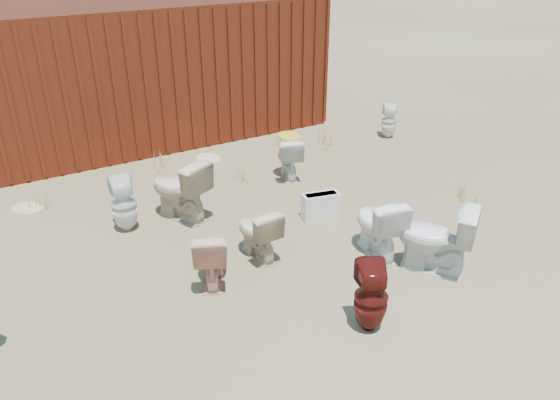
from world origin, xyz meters
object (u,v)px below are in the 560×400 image
toilet_front_pink (212,255)px  toilet_back_beige_left (179,189)px  shipping_container (152,69)px  toilet_front_e (435,238)px  toilet_back_e (389,121)px  toilet_back_beige_right (258,232)px  loose_tank (321,206)px  toilet_back_yellowlid (289,157)px  toilet_front_maroon (371,298)px  toilet_front_c (378,225)px  toilet_back_a (124,204)px

toilet_front_pink → toilet_back_beige_left: (0.23, 1.56, 0.09)m
shipping_container → toilet_front_e: bearing=-79.3°
toilet_back_e → toilet_back_beige_right: bearing=68.9°
shipping_container → loose_tank: 4.57m
toilet_front_e → toilet_back_beige_right: toilet_front_e is taller
toilet_back_yellowlid → loose_tank: (-0.31, -1.35, -0.16)m
toilet_back_e → toilet_front_pink: bearing=67.0°
shipping_container → loose_tank: (0.76, -4.38, -1.02)m
toilet_front_maroon → toilet_back_yellowlid: 3.67m
toilet_back_beige_right → toilet_front_pink: bearing=13.8°
toilet_front_c → toilet_back_a: size_ratio=1.07×
toilet_front_pink → toilet_front_e: size_ratio=0.80×
toilet_back_e → shipping_container: bearing=4.2°
toilet_front_e → toilet_back_beige_right: size_ratio=1.28×
toilet_front_c → toilet_back_a: 3.21m
toilet_back_a → toilet_front_pink: bearing=115.5°
toilet_back_e → toilet_back_a: bearing=48.6°
toilet_front_pink → toilet_back_a: (-0.50, 1.63, 0.03)m
toilet_back_beige_right → toilet_back_beige_left: bearing=-74.4°
shipping_container → toilet_front_maroon: 6.57m
toilet_front_pink → loose_tank: 1.98m
toilet_front_maroon → loose_tank: bearing=-84.8°
toilet_front_maroon → toilet_back_e: bearing=-105.0°
shipping_container → toilet_back_yellowlid: bearing=-70.5°
toilet_back_beige_left → loose_tank: size_ratio=1.72×
toilet_back_a → toilet_back_yellowlid: toilet_back_a is taller
shipping_container → toilet_back_a: bearing=-115.3°
toilet_front_maroon → shipping_container: bearing=-63.6°
toilet_front_maroon → toilet_back_e: 5.51m
toilet_front_maroon → toilet_back_beige_left: (-0.77, 3.06, 0.07)m
toilet_front_maroon → toilet_back_e: size_ratio=1.16×
toilet_front_e → toilet_back_a: 3.86m
toilet_back_beige_right → loose_tank: toilet_back_beige_right is taller
toilet_front_c → loose_tank: size_ratio=1.56×
toilet_front_e → toilet_back_yellowlid: toilet_front_e is taller
shipping_container → toilet_front_e: shipping_container is taller
toilet_front_c → toilet_back_a: (-2.43, 2.10, -0.02)m
toilet_back_a → toilet_back_beige_left: 0.74m
toilet_back_a → toilet_back_e: bearing=-161.2°
toilet_front_pink → loose_tank: size_ratio=1.35×
toilet_front_maroon → toilet_back_beige_left: bearing=-48.6°
shipping_container → toilet_back_beige_right: shipping_container is taller
toilet_front_pink → toilet_back_yellowlid: (2.18, 1.98, -0.00)m
toilet_back_beige_left → toilet_back_yellowlid: 1.99m
toilet_front_maroon → toilet_back_beige_left: toilet_back_beige_left is taller
toilet_back_beige_right → toilet_back_yellowlid: size_ratio=1.00×
toilet_front_pink → toilet_front_maroon: bearing=149.7°
shipping_container → toilet_back_e: 4.44m
toilet_front_maroon → toilet_back_a: size_ratio=1.00×
toilet_back_beige_left → toilet_back_e: toilet_back_beige_left is taller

